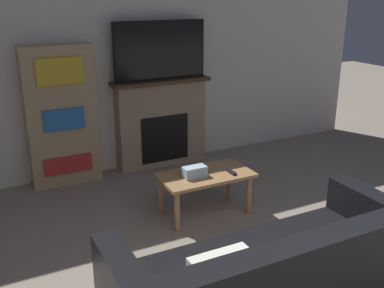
% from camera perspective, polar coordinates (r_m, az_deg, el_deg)
% --- Properties ---
extents(wall_back, '(6.68, 0.06, 2.70)m').
position_cam_1_polar(wall_back, '(5.36, -8.16, 10.98)').
color(wall_back, silver).
rests_on(wall_back, ground_plane).
extents(fireplace, '(1.21, 0.28, 1.07)m').
position_cam_1_polar(fireplace, '(5.52, -3.94, 2.76)').
color(fireplace, tan).
rests_on(fireplace, ground_plane).
extents(tv, '(1.13, 0.03, 0.68)m').
position_cam_1_polar(tv, '(5.32, -4.07, 11.76)').
color(tv, black).
rests_on(tv, fireplace).
extents(coffee_table, '(0.89, 0.49, 0.43)m').
position_cam_1_polar(coffee_table, '(4.30, 1.68, -4.56)').
color(coffee_table, '#A87A4C').
rests_on(coffee_table, ground_plane).
extents(tissue_box, '(0.22, 0.12, 0.10)m').
position_cam_1_polar(tissue_box, '(4.19, 0.30, -3.53)').
color(tissue_box, silver).
rests_on(tissue_box, coffee_table).
extents(remote_control, '(0.04, 0.15, 0.02)m').
position_cam_1_polar(remote_control, '(4.30, 4.98, -3.54)').
color(remote_control, black).
rests_on(remote_control, coffee_table).
extents(bookshelf, '(0.75, 0.29, 1.54)m').
position_cam_1_polar(bookshelf, '(5.11, -16.24, 3.40)').
color(bookshelf, tan).
rests_on(bookshelf, ground_plane).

